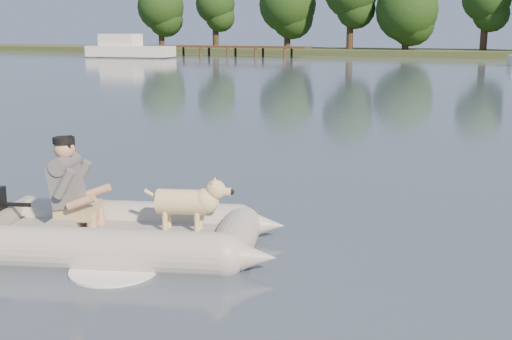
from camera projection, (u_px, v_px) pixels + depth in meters
The scene contains 7 objects.
water at pixel (150, 266), 6.78m from camera, with size 160.00×160.00×0.00m, color #51606D.
shore_bank at pixel (509, 54), 61.92m from camera, with size 160.00×12.00×0.70m, color #47512D.
dock at pixel (222, 51), 63.45m from camera, with size 18.00×2.00×1.04m, color #4C331E, non-canonical shape.
dinghy at pixel (126, 200), 7.21m from camera, with size 4.74×3.65×1.36m, color #A7A8A2, non-canonical shape.
man at pixel (68, 181), 7.30m from camera, with size 0.71×0.61×1.06m, color #5D5E61, non-canonical shape.
dog at pixel (182, 206), 7.20m from camera, with size 0.91×0.33×0.61m, color #CDB976, non-canonical shape.
cabin_cruiser at pixel (130, 46), 59.62m from camera, with size 8.39×3.00×2.60m, color white, non-canonical shape.
Camera 1 is at (3.67, -5.38, 2.43)m, focal length 45.00 mm.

